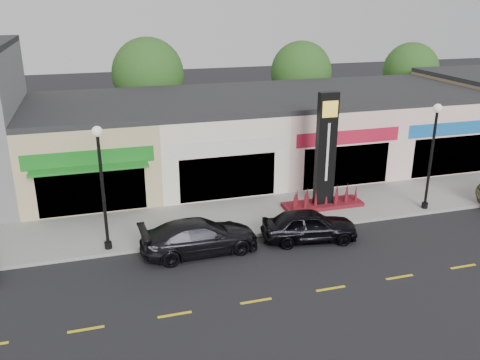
% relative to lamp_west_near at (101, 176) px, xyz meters
% --- Properties ---
extents(ground, '(120.00, 120.00, 0.00)m').
position_rel_lamp_west_near_xyz_m(ground, '(8.00, -2.50, -3.48)').
color(ground, black).
rests_on(ground, ground).
extents(sidewalk, '(52.00, 4.30, 0.15)m').
position_rel_lamp_west_near_xyz_m(sidewalk, '(8.00, 1.85, -3.40)').
color(sidewalk, gray).
rests_on(sidewalk, ground).
extents(curb, '(52.00, 0.20, 0.15)m').
position_rel_lamp_west_near_xyz_m(curb, '(8.00, -0.40, -3.40)').
color(curb, gray).
rests_on(curb, ground).
extents(shop_beige, '(7.00, 10.85, 4.80)m').
position_rel_lamp_west_near_xyz_m(shop_beige, '(-0.50, 8.96, -1.08)').
color(shop_beige, '#CDB283').
rests_on(shop_beige, ground).
extents(shop_cream, '(7.00, 10.01, 4.80)m').
position_rel_lamp_west_near_xyz_m(shop_cream, '(6.50, 8.97, -1.08)').
color(shop_cream, beige).
rests_on(shop_cream, ground).
extents(shop_pink_w, '(7.00, 10.01, 4.80)m').
position_rel_lamp_west_near_xyz_m(shop_pink_w, '(13.50, 8.97, -1.08)').
color(shop_pink_w, '#FAC3BE').
rests_on(shop_pink_w, ground).
extents(shop_pink_e, '(7.00, 10.01, 4.80)m').
position_rel_lamp_west_near_xyz_m(shop_pink_e, '(20.50, 8.97, -1.08)').
color(shop_pink_e, '#FAC3BE').
rests_on(shop_pink_e, ground).
extents(tree_rear_west, '(5.20, 5.20, 7.83)m').
position_rel_lamp_west_near_xyz_m(tree_rear_west, '(4.00, 17.00, 1.74)').
color(tree_rear_west, '#382619').
rests_on(tree_rear_west, ground).
extents(tree_rear_mid, '(4.80, 4.80, 7.29)m').
position_rel_lamp_west_near_xyz_m(tree_rear_mid, '(16.00, 17.00, 1.41)').
color(tree_rear_mid, '#382619').
rests_on(tree_rear_mid, ground).
extents(tree_rear_east, '(4.60, 4.60, 6.94)m').
position_rel_lamp_west_near_xyz_m(tree_rear_east, '(26.00, 17.00, 1.15)').
color(tree_rear_east, '#382619').
rests_on(tree_rear_east, ground).
extents(lamp_west_near, '(0.44, 0.44, 5.47)m').
position_rel_lamp_west_near_xyz_m(lamp_west_near, '(0.00, 0.00, 0.00)').
color(lamp_west_near, black).
rests_on(lamp_west_near, sidewalk).
extents(lamp_east_near, '(0.44, 0.44, 5.47)m').
position_rel_lamp_west_near_xyz_m(lamp_east_near, '(16.00, 0.00, 0.00)').
color(lamp_east_near, black).
rests_on(lamp_east_near, sidewalk).
extents(pylon_sign, '(4.20, 1.30, 6.00)m').
position_rel_lamp_west_near_xyz_m(pylon_sign, '(11.00, 1.70, -1.20)').
color(pylon_sign, maroon).
rests_on(pylon_sign, sidewalk).
extents(car_dark_sedan, '(2.34, 5.22, 1.48)m').
position_rel_lamp_west_near_xyz_m(car_dark_sedan, '(3.83, -1.19, -2.73)').
color(car_dark_sedan, black).
rests_on(car_dark_sedan, ground).
extents(car_black_sedan, '(2.37, 4.53, 1.47)m').
position_rel_lamp_west_near_xyz_m(car_black_sedan, '(8.84, -1.47, -2.74)').
color(car_black_sedan, black).
rests_on(car_black_sedan, ground).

